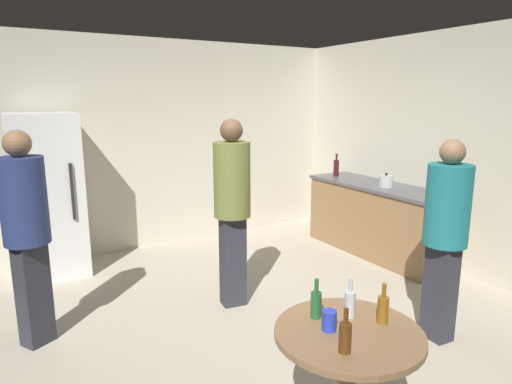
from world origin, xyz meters
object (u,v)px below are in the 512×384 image
at_px(beer_bottle_green, 316,304).
at_px(plastic_cup_blue, 329,320).
at_px(foreground_table, 348,348).
at_px(beer_bottle_amber, 383,309).
at_px(refrigerator, 48,196).
at_px(beer_bottle_clear, 350,303).
at_px(person_in_navy_shirt, 26,223).
at_px(wine_bottle_on_counter, 336,168).
at_px(beer_bottle_brown, 345,336).
at_px(person_in_teal_shirt, 446,226).
at_px(kettle, 386,181).
at_px(person_in_olive_shirt, 232,199).

xyz_separation_m(beer_bottle_green, plastic_cup_blue, (-0.03, -0.15, -0.03)).
bearing_deg(foreground_table, beer_bottle_amber, -7.08).
distance_m(refrigerator, beer_bottle_clear, 3.73).
bearing_deg(person_in_navy_shirt, wine_bottle_on_counter, 73.42).
height_order(beer_bottle_amber, beer_bottle_brown, same).
distance_m(refrigerator, beer_bottle_brown, 3.91).
height_order(foreground_table, beer_bottle_brown, beer_bottle_brown).
bearing_deg(person_in_teal_shirt, kettle, -119.48).
bearing_deg(beer_bottle_clear, beer_bottle_amber, -53.33).
height_order(beer_bottle_clear, person_in_navy_shirt, person_in_navy_shirt).
height_order(beer_bottle_brown, beer_bottle_clear, same).
xyz_separation_m(wine_bottle_on_counter, beer_bottle_brown, (-2.65, -3.19, -0.20)).
relative_size(wine_bottle_on_counter, plastic_cup_blue, 2.82).
distance_m(beer_bottle_clear, person_in_teal_shirt, 1.43).
height_order(beer_bottle_brown, person_in_olive_shirt, person_in_olive_shirt).
relative_size(beer_bottle_brown, person_in_teal_shirt, 0.14).
bearing_deg(person_in_navy_shirt, beer_bottle_green, 4.70).
height_order(beer_bottle_clear, person_in_teal_shirt, person_in_teal_shirt).
height_order(beer_bottle_brown, person_in_teal_shirt, person_in_teal_shirt).
relative_size(beer_bottle_amber, beer_bottle_clear, 1.00).
bearing_deg(plastic_cup_blue, beer_bottle_brown, -109.05).
bearing_deg(beer_bottle_brown, beer_bottle_amber, 17.29).
distance_m(kettle, beer_bottle_green, 3.22).
height_order(beer_bottle_clear, person_in_olive_shirt, person_in_olive_shirt).
xyz_separation_m(beer_bottle_green, person_in_teal_shirt, (1.54, 0.32, 0.14)).
xyz_separation_m(beer_bottle_amber, person_in_teal_shirt, (1.26, 0.56, 0.14)).
distance_m(beer_bottle_green, person_in_navy_shirt, 2.34).
xyz_separation_m(foreground_table, beer_bottle_amber, (0.22, -0.03, 0.19)).
relative_size(beer_bottle_clear, person_in_olive_shirt, 0.13).
bearing_deg(wine_bottle_on_counter, beer_bottle_clear, -129.13).
height_order(kettle, wine_bottle_on_counter, wine_bottle_on_counter).
xyz_separation_m(person_in_teal_shirt, person_in_olive_shirt, (-1.16, 1.41, 0.08)).
height_order(refrigerator, beer_bottle_green, refrigerator).
bearing_deg(beer_bottle_clear, foreground_table, -132.79).
distance_m(beer_bottle_green, person_in_teal_shirt, 1.58).
bearing_deg(plastic_cup_blue, refrigerator, 105.57).
bearing_deg(beer_bottle_amber, person_in_teal_shirt, 24.02).
bearing_deg(kettle, beer_bottle_green, -142.98).
bearing_deg(person_in_olive_shirt, refrigerator, -133.29).
distance_m(kettle, person_in_olive_shirt, 2.21).
distance_m(foreground_table, person_in_navy_shirt, 2.56).
bearing_deg(beer_bottle_clear, beer_bottle_green, 152.53).
xyz_separation_m(foreground_table, beer_bottle_clear, (0.11, 0.12, 0.19)).
bearing_deg(beer_bottle_green, person_in_navy_shirt, 124.69).
relative_size(wine_bottle_on_counter, beer_bottle_green, 1.35).
height_order(kettle, person_in_olive_shirt, person_in_olive_shirt).
distance_m(kettle, beer_bottle_brown, 3.51).
relative_size(refrigerator, foreground_table, 2.25).
relative_size(beer_bottle_green, beer_bottle_clear, 1.00).
xyz_separation_m(kettle, person_in_teal_shirt, (-1.03, -1.61, -0.01)).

